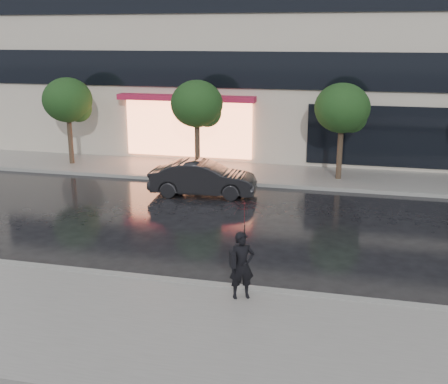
% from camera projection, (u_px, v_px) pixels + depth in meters
% --- Properties ---
extents(ground, '(120.00, 120.00, 0.00)m').
position_uv_depth(ground, '(200.00, 270.00, 14.34)').
color(ground, black).
rests_on(ground, ground).
extents(sidewalk_near, '(60.00, 4.50, 0.12)m').
position_uv_depth(sidewalk_near, '(156.00, 330.00, 11.28)').
color(sidewalk_near, slate).
rests_on(sidewalk_near, ground).
extents(sidewalk_far, '(60.00, 3.50, 0.12)m').
position_uv_depth(sidewalk_far, '(267.00, 174.00, 23.91)').
color(sidewalk_far, slate).
rests_on(sidewalk_far, ground).
extents(curb_near, '(60.00, 0.25, 0.14)m').
position_uv_depth(curb_near, '(189.00, 284.00, 13.38)').
color(curb_near, gray).
rests_on(curb_near, ground).
extents(curb_far, '(60.00, 0.25, 0.14)m').
position_uv_depth(curb_far, '(260.00, 184.00, 22.27)').
color(curb_far, gray).
rests_on(curb_far, ground).
extents(tree_far_west, '(2.20, 2.20, 3.99)m').
position_uv_depth(tree_far_west, '(69.00, 102.00, 24.97)').
color(tree_far_west, '#33261C').
rests_on(tree_far_west, ground).
extents(tree_mid_west, '(2.20, 2.20, 3.99)m').
position_uv_depth(tree_mid_west, '(198.00, 106.00, 23.60)').
color(tree_mid_west, '#33261C').
rests_on(tree_mid_west, ground).
extents(tree_mid_east, '(2.20, 2.20, 3.99)m').
position_uv_depth(tree_mid_east, '(344.00, 110.00, 22.23)').
color(tree_mid_east, '#33261C').
rests_on(tree_mid_east, ground).
extents(parked_car, '(4.05, 1.72, 1.30)m').
position_uv_depth(parked_car, '(203.00, 178.00, 20.84)').
color(parked_car, black).
rests_on(parked_car, ground).
extents(pedestrian_with_umbrella, '(1.26, 1.27, 2.25)m').
position_uv_depth(pedestrian_with_umbrella, '(244.00, 234.00, 12.18)').
color(pedestrian_with_umbrella, black).
rests_on(pedestrian_with_umbrella, sidewalk_near).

